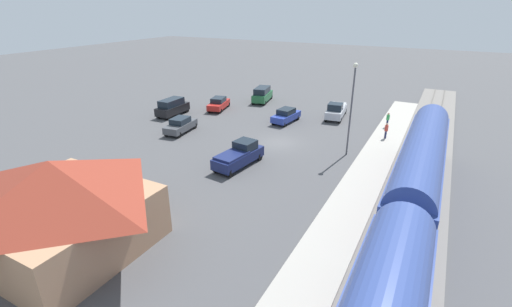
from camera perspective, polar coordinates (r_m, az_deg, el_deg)
name	(u,v)px	position (r m, az deg, el deg)	size (l,w,h in m)	color
ground_plane	(279,143)	(37.96, 3.65, 1.75)	(200.00, 200.00, 0.00)	#4C4C4F
railway_track	(421,168)	(35.07, 24.94, -2.15)	(4.80, 70.00, 0.30)	slate
platform	(375,159)	(35.33, 18.57, -0.86)	(3.20, 46.00, 0.30)	#A8A399
passenger_train	(402,237)	(19.75, 22.41, -12.26)	(2.93, 38.25, 4.98)	#33478C
station_building	(58,204)	(23.70, -29.12, -7.08)	(9.84, 9.30, 5.72)	tan
pedestrian_on_platform	(386,130)	(40.39, 20.12, 3.60)	(0.36, 0.36, 1.71)	#23284C
pedestrian_waiting_far	(388,119)	(44.38, 20.36, 5.24)	(0.36, 0.36, 1.71)	#23284C
sedan_charcoal	(181,125)	(41.62, -11.99, 4.49)	(2.35, 4.68, 1.74)	#47494F
suv_black	(172,107)	(48.36, -13.27, 7.28)	(2.09, 4.95, 2.22)	black
sedan_red	(219,104)	(50.04, -6.01, 7.96)	(2.84, 4.81, 1.74)	red
pickup_navy	(239,155)	(32.17, -2.71, -0.27)	(2.62, 5.60, 2.14)	navy
pickup_silver	(336,110)	(47.14, 12.70, 6.78)	(2.57, 5.59, 2.14)	silver
suv_green	(262,94)	(53.89, 1.00, 9.45)	(2.89, 5.19, 2.22)	#236638
sedan_blue	(286,115)	(44.46, 4.83, 6.09)	(2.30, 4.67, 1.74)	#283D9E
light_pole_near_platform	(352,100)	(34.30, 15.12, 8.26)	(0.44, 0.44, 8.83)	#515156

